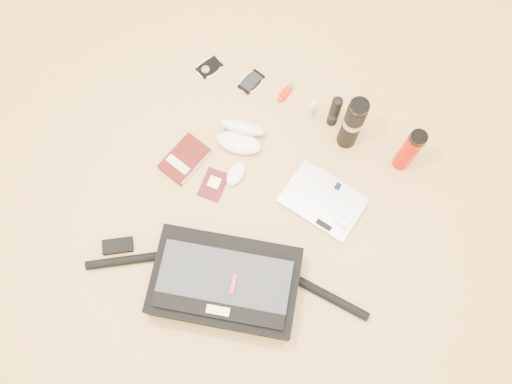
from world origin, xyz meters
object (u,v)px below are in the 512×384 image
(laptop, at_px, (323,201))
(thermos_black, at_px, (352,124))
(book, at_px, (185,159))
(messenger_bag, at_px, (225,282))
(thermos_red, at_px, (409,151))

(laptop, distance_m, thermos_black, 0.30)
(laptop, relative_size, thermos_black, 1.10)
(book, xyz_separation_m, thermos_black, (0.52, 0.36, 0.13))
(messenger_bag, relative_size, thermos_red, 4.03)
(messenger_bag, relative_size, laptop, 3.13)
(thermos_black, xyz_separation_m, thermos_red, (0.23, 0.00, -0.02))
(book, bearing_deg, messenger_bag, -32.04)
(book, xyz_separation_m, thermos_red, (0.75, 0.36, 0.11))
(book, height_order, thermos_red, thermos_red)
(laptop, xyz_separation_m, thermos_black, (-0.02, 0.27, 0.13))
(laptop, bearing_deg, thermos_red, 61.30)
(messenger_bag, bearing_deg, book, 119.31)
(laptop, height_order, thermos_red, thermos_red)
(laptop, height_order, book, book)
(messenger_bag, distance_m, thermos_red, 0.82)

